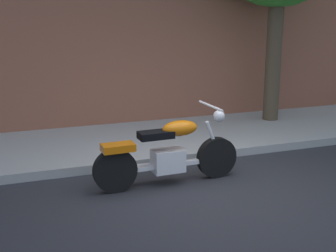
% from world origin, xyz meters
% --- Properties ---
extents(ground_plane, '(60.00, 60.00, 0.00)m').
position_xyz_m(ground_plane, '(0.00, 0.00, 0.00)').
color(ground_plane, '#28282D').
extents(sidewalk, '(25.03, 2.44, 0.14)m').
position_xyz_m(sidewalk, '(0.00, 2.46, 0.07)').
color(sidewalk, '#9E9E9E').
rests_on(sidewalk, ground).
extents(motorcycle, '(2.14, 0.70, 1.10)m').
position_xyz_m(motorcycle, '(-0.45, 0.48, 0.45)').
color(motorcycle, black).
rests_on(motorcycle, ground).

